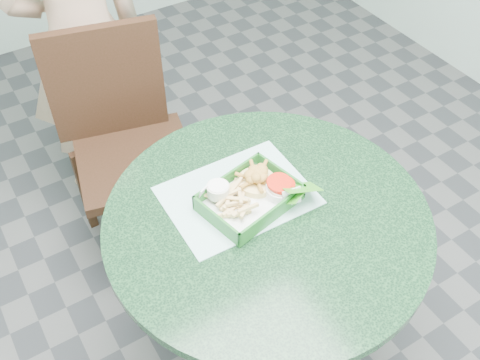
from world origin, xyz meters
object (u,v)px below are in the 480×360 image
diner_person (81,37)px  crab_sandwich (261,183)px  cafe_table (265,257)px  food_basket (249,205)px  dining_chair (123,132)px  sauce_ramekin (220,190)px

diner_person → crab_sandwich: (0.15, -1.05, 0.03)m
cafe_table → food_basket: bearing=108.4°
food_basket → diner_person: bearing=94.8°
dining_chair → crab_sandwich: (0.15, -0.72, 0.27)m
cafe_table → crab_sandwich: crab_sandwich is taller
diner_person → crab_sandwich: diner_person is taller
crab_sandwich → sauce_ramekin: (-0.11, 0.04, 0.00)m
dining_chair → sauce_ramekin: size_ratio=14.67×
dining_chair → cafe_table: bearing=-68.2°
diner_person → sauce_ramekin: diner_person is taller
cafe_table → diner_person: (-0.11, 1.14, 0.19)m
sauce_ramekin → dining_chair: bearing=93.5°
diner_person → sauce_ramekin: bearing=87.1°
cafe_table → diner_person: 1.16m
cafe_table → crab_sandwich: (0.04, 0.09, 0.22)m
crab_sandwich → food_basket: bearing=-153.1°
food_basket → crab_sandwich: size_ratio=2.34×
cafe_table → sauce_ramekin: size_ratio=14.31×
crab_sandwich → diner_person: bearing=98.0°
cafe_table → diner_person: bearing=95.6°
cafe_table → dining_chair: bearing=98.3°
cafe_table → food_basket: 0.20m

